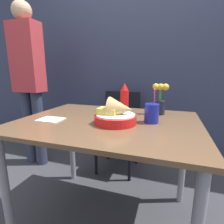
{
  "coord_description": "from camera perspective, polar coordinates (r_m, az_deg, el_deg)",
  "views": [
    {
      "loc": [
        0.37,
        -1.02,
        1.07
      ],
      "look_at": [
        0.03,
        -0.02,
        0.82
      ],
      "focal_mm": 28.0,
      "sensor_mm": 36.0,
      "label": 1
    }
  ],
  "objects": [
    {
      "name": "ketchup_bottle",
      "position": [
        1.23,
        4.08,
        3.9
      ],
      "size": [
        0.06,
        0.06,
        0.23
      ],
      "color": "red",
      "rests_on": "dining_table"
    },
    {
      "name": "ground_plane",
      "position": [
        1.52,
        -1.21,
        -31.47
      ],
      "size": [
        12.0,
        12.0,
        0.0
      ],
      "primitive_type": "plane",
      "color": "#38383D"
    },
    {
      "name": "chair_far_window",
      "position": [
        1.96,
        2.62,
        -3.7
      ],
      "size": [
        0.4,
        0.4,
        0.85
      ],
      "color": "black",
      "rests_on": "ground_plane"
    },
    {
      "name": "drink_cup",
      "position": [
        1.09,
        12.8,
        -0.62
      ],
      "size": [
        0.09,
        0.09,
        0.21
      ],
      "color": "#192399",
      "rests_on": "dining_table"
    },
    {
      "name": "food_basket",
      "position": [
        1.04,
        1.61,
        -0.8
      ],
      "size": [
        0.25,
        0.25,
        0.16
      ],
      "color": "red",
      "rests_on": "dining_table"
    },
    {
      "name": "wall_window",
      "position": [
        2.16,
        8.9,
        19.02
      ],
      "size": [
        7.0,
        0.06,
        2.6
      ],
      "color": "#2D334C",
      "rests_on": "ground_plane"
    },
    {
      "name": "napkin",
      "position": [
        1.2,
        -19.36,
        -2.31
      ],
      "size": [
        0.15,
        0.12,
        0.01
      ],
      "color": "white",
      "rests_on": "dining_table"
    },
    {
      "name": "dining_table",
      "position": [
        1.16,
        -1.36,
        -7.56
      ],
      "size": [
        1.14,
        0.86,
        0.76
      ],
      "color": "brown",
      "rests_on": "ground_plane"
    },
    {
      "name": "person_standing",
      "position": [
        2.13,
        -25.59,
        10.62
      ],
      "size": [
        0.32,
        0.2,
        1.76
      ],
      "color": "#2D3347",
      "rests_on": "ground_plane"
    },
    {
      "name": "flower_vase",
      "position": [
        1.31,
        15.37,
        3.74
      ],
      "size": [
        0.11,
        0.08,
        0.22
      ],
      "color": "black",
      "rests_on": "dining_table"
    }
  ]
}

